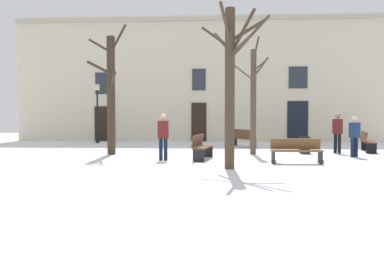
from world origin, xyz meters
name	(u,v)px	position (x,y,z in m)	size (l,w,h in m)	color
ground_plane	(189,159)	(0.00, 0.00, 0.00)	(38.08, 38.08, 0.00)	white
building_facade	(198,78)	(0.00, 9.44, 4.08)	(23.80, 0.60, 8.05)	beige
tree_foreground	(231,80)	(1.43, -2.31, 2.79)	(2.14, 2.31, 5.03)	#423326
tree_near_facade	(111,93)	(-3.46, 1.48, 2.64)	(1.69, 1.13, 5.52)	#382B1E
tree_center	(254,98)	(2.65, 1.85, 2.41)	(1.71, 1.19, 5.18)	#4C3D2D
streetlamp	(97,106)	(-6.06, 7.65, 2.22)	(0.30, 0.30, 3.62)	black
litter_bin	(305,145)	(4.95, 2.28, 0.37)	(0.49, 0.49, 0.74)	black
bench_facing_shops	(242,138)	(2.49, 5.45, 0.49)	(1.34, 1.85, 0.94)	#51331E
bench_back_to_back_right	(296,150)	(3.80, -1.01, 0.46)	(1.79, 0.48, 0.87)	brown
bench_back_to_back_left	(367,142)	(7.99, 3.10, 0.48)	(0.89, 1.74, 0.94)	#51331E
bench_by_litter_bin	(202,147)	(0.47, 0.00, 0.48)	(0.83, 1.78, 0.94)	#51331E
person_near_bench	(163,134)	(-0.96, -0.41, 0.97)	(0.38, 0.23, 1.74)	black
person_strolling	(354,135)	(6.57, 0.99, 0.91)	(0.43, 0.32, 1.64)	black
person_crossing_plaza	(338,131)	(6.40, 2.39, 1.00)	(0.43, 0.42, 1.79)	black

